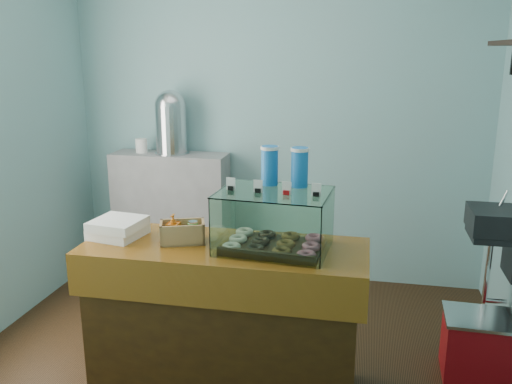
% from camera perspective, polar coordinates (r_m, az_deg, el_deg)
% --- Properties ---
extents(ground, '(3.50, 3.50, 0.00)m').
position_cam_1_polar(ground, '(3.67, -2.11, -17.59)').
color(ground, black).
rests_on(ground, ground).
extents(room_shell, '(3.54, 3.04, 2.82)m').
position_cam_1_polar(room_shell, '(3.11, -1.91, 10.02)').
color(room_shell, '#85C0C3').
rests_on(room_shell, ground).
extents(counter, '(1.60, 0.60, 0.90)m').
position_cam_1_polar(counter, '(3.23, -3.28, -13.06)').
color(counter, '#3D250B').
rests_on(counter, ground).
extents(back_shelf, '(1.00, 0.32, 1.10)m').
position_cam_1_polar(back_shelf, '(4.84, -8.86, -2.39)').
color(back_shelf, '#99999B').
rests_on(back_shelf, ground).
extents(display_case, '(0.63, 0.48, 0.55)m').
position_cam_1_polar(display_case, '(2.97, 2.16, -2.54)').
color(display_case, '#311E0E').
rests_on(display_case, counter).
extents(condiment_crate, '(0.29, 0.22, 0.17)m').
position_cam_1_polar(condiment_crate, '(3.10, -7.84, -4.21)').
color(condiment_crate, tan).
rests_on(condiment_crate, counter).
extents(pastry_boxes, '(0.32, 0.32, 0.11)m').
position_cam_1_polar(pastry_boxes, '(3.27, -14.33, -3.68)').
color(pastry_boxes, white).
rests_on(pastry_boxes, counter).
extents(coffee_urn, '(0.29, 0.29, 0.54)m').
position_cam_1_polar(coffee_urn, '(4.66, -8.95, 7.44)').
color(coffee_urn, silver).
rests_on(coffee_urn, back_shelf).
extents(red_cooler, '(0.47, 0.36, 0.40)m').
position_cam_1_polar(red_cooler, '(3.71, 22.58, -14.76)').
color(red_cooler, red).
rests_on(red_cooler, ground).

